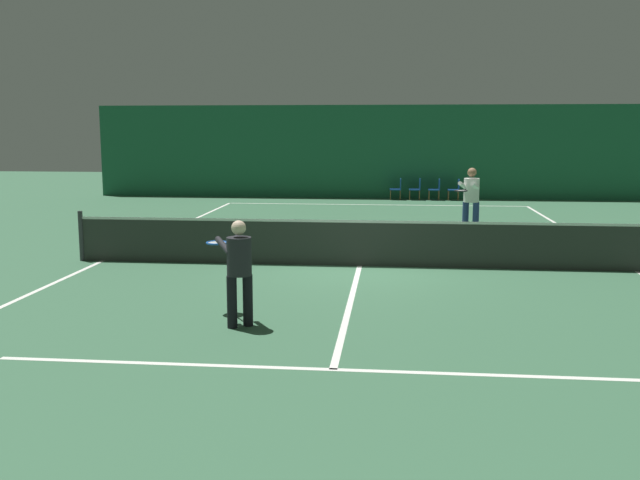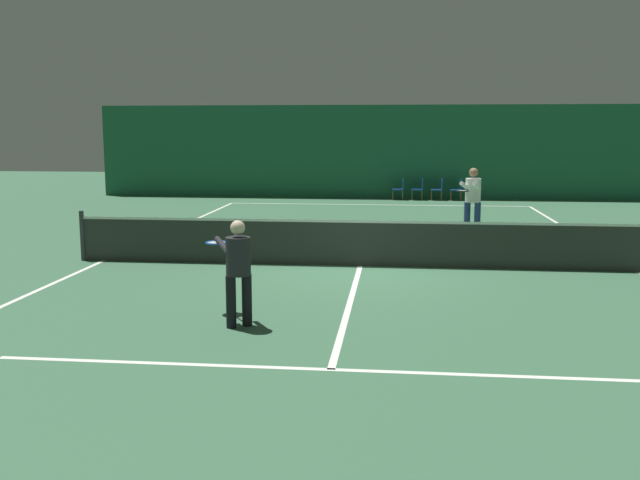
{
  "view_description": "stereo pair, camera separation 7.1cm",
  "coord_description": "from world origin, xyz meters",
  "px_view_note": "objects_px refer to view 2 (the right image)",
  "views": [
    {
      "loc": [
        0.68,
        -14.41,
        2.81
      ],
      "look_at": [
        -0.59,
        -2.21,
        0.88
      ],
      "focal_mm": 40.0,
      "sensor_mm": 36.0,
      "label": 1
    },
    {
      "loc": [
        0.75,
        -14.4,
        2.81
      ],
      "look_at": [
        -0.59,
        -2.21,
        0.88
      ],
      "focal_mm": 40.0,
      "sensor_mm": 36.0,
      "label": 2
    }
  ],
  "objects_px": {
    "courtside_chair_1": "(419,188)",
    "courtside_chair_2": "(438,188)",
    "player_near": "(237,265)",
    "player_far": "(472,196)",
    "tennis_net": "(360,242)",
    "courtside_chair_3": "(458,188)",
    "courtside_chair_0": "(400,188)"
  },
  "relations": [
    {
      "from": "courtside_chair_1",
      "to": "courtside_chair_2",
      "type": "distance_m",
      "value": 0.75
    },
    {
      "from": "player_near",
      "to": "courtside_chair_2",
      "type": "height_order",
      "value": "player_near"
    },
    {
      "from": "courtside_chair_1",
      "to": "courtside_chair_2",
      "type": "xyz_separation_m",
      "value": [
        0.75,
        0.0,
        0.0
      ]
    },
    {
      "from": "player_near",
      "to": "player_far",
      "type": "bearing_deg",
      "value": -57.43
    },
    {
      "from": "tennis_net",
      "to": "courtside_chair_3",
      "type": "bearing_deg",
      "value": 77.49
    },
    {
      "from": "player_far",
      "to": "courtside_chair_2",
      "type": "relative_size",
      "value": 2.11
    },
    {
      "from": "courtside_chair_0",
      "to": "courtside_chair_3",
      "type": "bearing_deg",
      "value": 90.0
    },
    {
      "from": "tennis_net",
      "to": "courtside_chair_1",
      "type": "distance_m",
      "value": 13.96
    },
    {
      "from": "tennis_net",
      "to": "courtside_chair_1",
      "type": "bearing_deg",
      "value": 83.55
    },
    {
      "from": "tennis_net",
      "to": "courtside_chair_0",
      "type": "distance_m",
      "value": 13.89
    },
    {
      "from": "tennis_net",
      "to": "player_far",
      "type": "relative_size",
      "value": 6.76
    },
    {
      "from": "player_far",
      "to": "courtside_chair_3",
      "type": "relative_size",
      "value": 2.11
    },
    {
      "from": "player_far",
      "to": "courtside_chair_1",
      "type": "bearing_deg",
      "value": -152.3
    },
    {
      "from": "player_far",
      "to": "courtside_chair_0",
      "type": "bearing_deg",
      "value": -147.73
    },
    {
      "from": "player_near",
      "to": "courtside_chair_1",
      "type": "relative_size",
      "value": 1.83
    },
    {
      "from": "player_near",
      "to": "courtside_chair_0",
      "type": "height_order",
      "value": "player_near"
    },
    {
      "from": "tennis_net",
      "to": "courtside_chair_0",
      "type": "height_order",
      "value": "tennis_net"
    },
    {
      "from": "tennis_net",
      "to": "courtside_chair_2",
      "type": "relative_size",
      "value": 14.29
    },
    {
      "from": "courtside_chair_2",
      "to": "courtside_chair_3",
      "type": "bearing_deg",
      "value": 90.0
    },
    {
      "from": "tennis_net",
      "to": "player_near",
      "type": "xyz_separation_m",
      "value": [
        -1.5,
        -4.67,
        0.39
      ]
    },
    {
      "from": "courtside_chair_3",
      "to": "courtside_chair_1",
      "type": "bearing_deg",
      "value": -90.0
    },
    {
      "from": "tennis_net",
      "to": "player_near",
      "type": "relative_size",
      "value": 7.81
    },
    {
      "from": "player_far",
      "to": "courtside_chair_2",
      "type": "xyz_separation_m",
      "value": [
        -0.38,
        9.19,
        -0.55
      ]
    },
    {
      "from": "courtside_chair_1",
      "to": "courtside_chair_3",
      "type": "relative_size",
      "value": 1.0
    },
    {
      "from": "courtside_chair_1",
      "to": "courtside_chair_3",
      "type": "distance_m",
      "value": 1.51
    },
    {
      "from": "player_far",
      "to": "courtside_chair_3",
      "type": "distance_m",
      "value": 9.22
    },
    {
      "from": "courtside_chair_0",
      "to": "courtside_chair_2",
      "type": "xyz_separation_m",
      "value": [
        1.51,
        0.0,
        0.0
      ]
    },
    {
      "from": "courtside_chair_1",
      "to": "courtside_chair_2",
      "type": "bearing_deg",
      "value": 90.0
    },
    {
      "from": "player_far",
      "to": "courtside_chair_3",
      "type": "bearing_deg",
      "value": -161.66
    },
    {
      "from": "courtside_chair_2",
      "to": "player_far",
      "type": "bearing_deg",
      "value": 2.39
    },
    {
      "from": "courtside_chair_0",
      "to": "courtside_chair_2",
      "type": "distance_m",
      "value": 1.51
    },
    {
      "from": "player_far",
      "to": "courtside_chair_1",
      "type": "xyz_separation_m",
      "value": [
        -1.14,
        9.19,
        -0.55
      ]
    }
  ]
}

